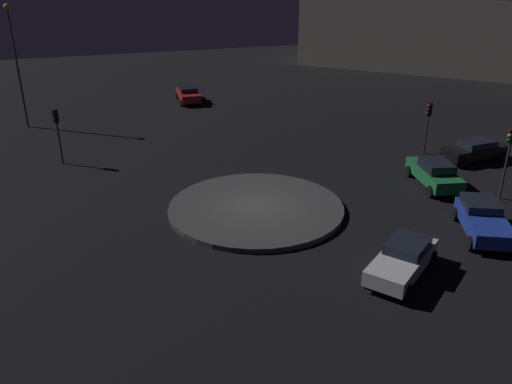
{
  "coord_description": "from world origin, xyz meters",
  "views": [
    {
      "loc": [
        24.48,
        -8.61,
        12.44
      ],
      "look_at": [
        0.0,
        0.0,
        1.09
      ],
      "focal_mm": 36.68,
      "sensor_mm": 36.0,
      "label": 1
    }
  ],
  "objects_px": {
    "streetlamp_southwest_near": "(15,55)",
    "store_building": "(466,32)",
    "traffic_light_north": "(509,149)",
    "traffic_light_southwest": "(57,125)",
    "traffic_light_north_near": "(428,118)",
    "car_blue": "(483,219)",
    "car_silver": "(403,259)",
    "car_green": "(435,173)",
    "car_red": "(188,94)",
    "car_black": "(475,150)"
  },
  "relations": [
    {
      "from": "car_silver",
      "to": "traffic_light_north",
      "type": "bearing_deg",
      "value": 170.64
    },
    {
      "from": "car_silver",
      "to": "car_black",
      "type": "xyz_separation_m",
      "value": [
        -10.65,
        12.92,
        0.01
      ]
    },
    {
      "from": "car_silver",
      "to": "traffic_light_southwest",
      "type": "bearing_deg",
      "value": -90.82
    },
    {
      "from": "car_black",
      "to": "streetlamp_southwest_near",
      "type": "relative_size",
      "value": 0.47
    },
    {
      "from": "car_silver",
      "to": "car_black",
      "type": "bearing_deg",
      "value": -176.61
    },
    {
      "from": "car_blue",
      "to": "traffic_light_north_near",
      "type": "height_order",
      "value": "traffic_light_north_near"
    },
    {
      "from": "car_silver",
      "to": "traffic_light_north",
      "type": "height_order",
      "value": "traffic_light_north"
    },
    {
      "from": "car_silver",
      "to": "traffic_light_north_near",
      "type": "height_order",
      "value": "traffic_light_north_near"
    },
    {
      "from": "traffic_light_north",
      "to": "traffic_light_southwest",
      "type": "distance_m",
      "value": 27.72
    },
    {
      "from": "car_red",
      "to": "traffic_light_southwest",
      "type": "distance_m",
      "value": 18.63
    },
    {
      "from": "car_silver",
      "to": "car_blue",
      "type": "xyz_separation_m",
      "value": [
        -1.89,
        5.92,
        0.03
      ]
    },
    {
      "from": "car_blue",
      "to": "traffic_light_north",
      "type": "distance_m",
      "value": 5.52
    },
    {
      "from": "traffic_light_north_near",
      "to": "store_building",
      "type": "height_order",
      "value": "store_building"
    },
    {
      "from": "car_red",
      "to": "car_blue",
      "type": "bearing_deg",
      "value": 17.76
    },
    {
      "from": "car_green",
      "to": "store_building",
      "type": "xyz_separation_m",
      "value": [
        -30.27,
        26.57,
        3.93
      ]
    },
    {
      "from": "traffic_light_north_near",
      "to": "streetlamp_southwest_near",
      "type": "relative_size",
      "value": 0.38
    },
    {
      "from": "car_green",
      "to": "traffic_light_north",
      "type": "xyz_separation_m",
      "value": [
        2.88,
        2.4,
        2.19
      ]
    },
    {
      "from": "traffic_light_north",
      "to": "store_building",
      "type": "xyz_separation_m",
      "value": [
        -33.15,
        24.17,
        1.74
      ]
    },
    {
      "from": "streetlamp_southwest_near",
      "to": "car_black",
      "type": "bearing_deg",
      "value": 57.03
    },
    {
      "from": "car_green",
      "to": "streetlamp_southwest_near",
      "type": "height_order",
      "value": "streetlamp_southwest_near"
    },
    {
      "from": "car_green",
      "to": "streetlamp_southwest_near",
      "type": "bearing_deg",
      "value": -119.64
    },
    {
      "from": "car_silver",
      "to": "streetlamp_southwest_near",
      "type": "bearing_deg",
      "value": -97.19
    },
    {
      "from": "car_blue",
      "to": "traffic_light_north",
      "type": "height_order",
      "value": "traffic_light_north"
    },
    {
      "from": "car_green",
      "to": "traffic_light_north",
      "type": "bearing_deg",
      "value": 52.48
    },
    {
      "from": "car_blue",
      "to": "car_black",
      "type": "distance_m",
      "value": 11.21
    },
    {
      "from": "car_black",
      "to": "car_silver",
      "type": "bearing_deg",
      "value": -143.39
    },
    {
      "from": "car_red",
      "to": "traffic_light_north_near",
      "type": "height_order",
      "value": "traffic_light_north_near"
    },
    {
      "from": "car_green",
      "to": "car_black",
      "type": "distance_m",
      "value": 6.08
    },
    {
      "from": "car_green",
      "to": "store_building",
      "type": "bearing_deg",
      "value": 151.43
    },
    {
      "from": "streetlamp_southwest_near",
      "to": "car_silver",
      "type": "bearing_deg",
      "value": 28.94
    },
    {
      "from": "car_green",
      "to": "car_black",
      "type": "height_order",
      "value": "car_green"
    },
    {
      "from": "traffic_light_southwest",
      "to": "traffic_light_north_near",
      "type": "height_order",
      "value": "traffic_light_southwest"
    },
    {
      "from": "car_green",
      "to": "car_red",
      "type": "bearing_deg",
      "value": -147.24
    },
    {
      "from": "car_red",
      "to": "traffic_light_north",
      "type": "height_order",
      "value": "traffic_light_north"
    },
    {
      "from": "car_silver",
      "to": "car_black",
      "type": "distance_m",
      "value": 16.74
    },
    {
      "from": "traffic_light_north_near",
      "to": "store_building",
      "type": "xyz_separation_m",
      "value": [
        -25.17,
        23.59,
        2.11
      ]
    },
    {
      "from": "traffic_light_north",
      "to": "streetlamp_southwest_near",
      "type": "bearing_deg",
      "value": -29.98
    },
    {
      "from": "traffic_light_southwest",
      "to": "car_red",
      "type": "bearing_deg",
      "value": 98.71
    },
    {
      "from": "store_building",
      "to": "streetlamp_southwest_near",
      "type": "bearing_deg",
      "value": 56.04
    },
    {
      "from": "car_green",
      "to": "car_blue",
      "type": "bearing_deg",
      "value": -2.14
    },
    {
      "from": "streetlamp_southwest_near",
      "to": "store_building",
      "type": "xyz_separation_m",
      "value": [
        -8.47,
        50.49,
        -1.08
      ]
    },
    {
      "from": "traffic_light_southwest",
      "to": "streetlamp_southwest_near",
      "type": "distance_m",
      "value": 11.05
    },
    {
      "from": "car_blue",
      "to": "traffic_light_north",
      "type": "relative_size",
      "value": 1.13
    },
    {
      "from": "car_black",
      "to": "traffic_light_north_near",
      "type": "distance_m",
      "value": 3.84
    },
    {
      "from": "traffic_light_southwest",
      "to": "car_silver",
      "type": "bearing_deg",
      "value": -6.22
    },
    {
      "from": "car_green",
      "to": "car_red",
      "type": "distance_m",
      "value": 27.45
    },
    {
      "from": "car_silver",
      "to": "streetlamp_southwest_near",
      "type": "xyz_separation_m",
      "value": [
        -29.68,
        -16.41,
        5.07
      ]
    },
    {
      "from": "traffic_light_north_near",
      "to": "store_building",
      "type": "bearing_deg",
      "value": -151.55
    },
    {
      "from": "traffic_light_north_near",
      "to": "car_green",
      "type": "bearing_deg",
      "value": 41.28
    },
    {
      "from": "car_blue",
      "to": "traffic_light_southwest",
      "type": "height_order",
      "value": "traffic_light_southwest"
    }
  ]
}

